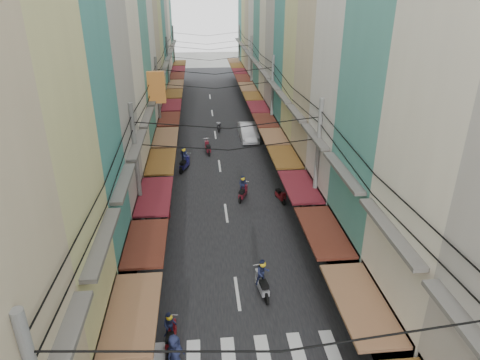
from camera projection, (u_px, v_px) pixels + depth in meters
ground at (234, 269)px, 22.39m from camera, size 160.00×160.00×0.00m
road at (216, 142)px, 40.49m from camera, size 10.00×80.00×0.02m
sidewalk_left at (147, 144)px, 39.91m from camera, size 3.00×80.00×0.06m
sidewalk_right at (284, 139)px, 41.05m from camera, size 3.00×80.00×0.06m
crosswalk at (247, 359)px, 16.94m from camera, size 7.55×2.40×0.01m
building_row_left at (112, 39)px, 32.62m from camera, size 7.80×67.67×23.70m
building_row_right at (315, 42)px, 34.06m from camera, size 7.80×68.98×22.59m
utility_poles at (217, 83)px, 33.24m from camera, size 10.20×66.13×8.20m
white_car at (248, 139)px, 41.18m from camera, size 5.32×2.16×1.86m
bicycle at (345, 280)px, 21.52m from camera, size 1.76×0.92×1.15m
moving_scooters at (212, 202)px, 28.10m from camera, size 8.00×30.06×1.98m
parked_scooters at (349, 310)px, 18.88m from camera, size 13.17×12.63×0.99m
pedestrians at (151, 260)px, 21.33m from camera, size 13.07×19.69×2.19m
market_umbrella at (396, 262)px, 19.50m from camera, size 2.16×2.16×2.28m
traffic_sign at (341, 228)px, 22.28m from camera, size 0.10×0.60×2.74m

